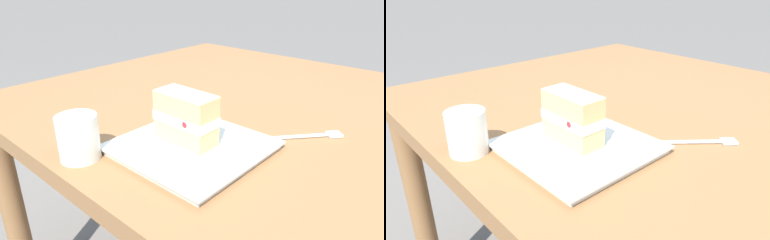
# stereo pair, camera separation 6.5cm
# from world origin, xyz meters

# --- Properties ---
(patio_table) EXTENTS (1.32, 1.08, 0.76)m
(patio_table) POSITION_xyz_m (0.00, 0.00, 0.67)
(patio_table) COLOR olive
(patio_table) RESTS_ON ground
(dessert_plate) EXTENTS (0.26, 0.26, 0.02)m
(dessert_plate) POSITION_xyz_m (-0.02, 0.32, 0.77)
(dessert_plate) COLOR white
(dessert_plate) RESTS_ON patio_table
(cake_slice) EXTENTS (0.12, 0.07, 0.10)m
(cake_slice) POSITION_xyz_m (-0.00, 0.32, 0.83)
(cake_slice) COLOR #E0C17A
(cake_slice) RESTS_ON dessert_plate
(dessert_fork) EXTENTS (0.12, 0.14, 0.01)m
(dessert_fork) POSITION_xyz_m (-0.16, 0.11, 0.77)
(dessert_fork) COLOR silver
(dessert_fork) RESTS_ON patio_table
(coffee_cup) EXTENTS (0.08, 0.08, 0.08)m
(coffee_cup) POSITION_xyz_m (0.12, 0.48, 0.81)
(coffee_cup) COLOR silver
(coffee_cup) RESTS_ON patio_table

